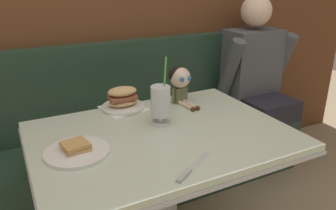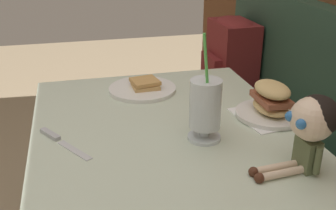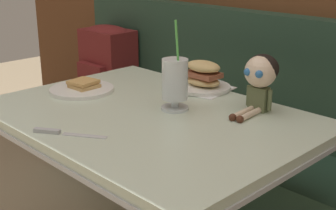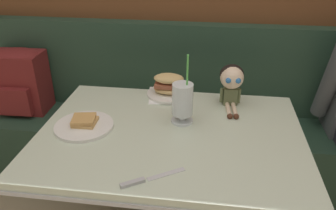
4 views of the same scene
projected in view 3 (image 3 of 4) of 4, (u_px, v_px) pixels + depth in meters
The scene contains 8 objects.
booth_bench at pixel (251, 166), 2.17m from camera, with size 2.60×0.48×1.00m.
diner_table at pixel (149, 165), 1.69m from camera, with size 1.11×0.81×0.74m.
toast_plate at pixel (82, 88), 1.86m from camera, with size 0.25×0.25×0.04m.
milkshake_glass at pixel (175, 81), 1.62m from camera, with size 0.10×0.10×0.32m.
sandwich_plate at pixel (203, 78), 1.87m from camera, with size 0.23×0.23×0.12m.
butter_knife at pixel (57, 132), 1.44m from camera, with size 0.21×0.14×0.01m.
seated_doll at pixel (260, 75), 1.60m from camera, with size 0.12×0.22×0.20m.
backpack at pixel (107, 59), 2.74m from camera, with size 0.31×0.25×0.41m.
Camera 3 is at (1.14, -0.84, 1.29)m, focal length 50.72 mm.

